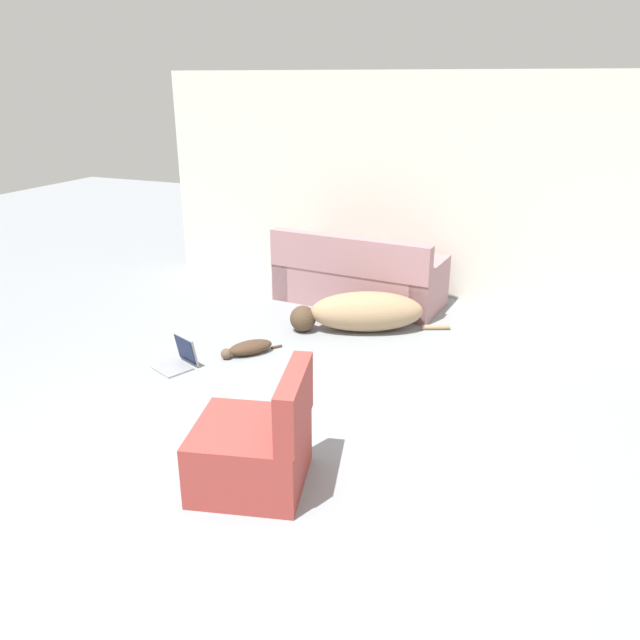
{
  "coord_description": "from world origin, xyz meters",
  "views": [
    {
      "loc": [
        1.59,
        -2.59,
        2.35
      ],
      "look_at": [
        -0.22,
        1.74,
        0.52
      ],
      "focal_mm": 35.0,
      "sensor_mm": 36.0,
      "label": 1
    }
  ],
  "objects": [
    {
      "name": "ground_plane",
      "position": [
        0.0,
        0.0,
        0.0
      ],
      "size": [
        20.0,
        20.0,
        0.0
      ],
      "primitive_type": "plane",
      "color": "gray"
    },
    {
      "name": "wall_back",
      "position": [
        0.0,
        4.25,
        1.22
      ],
      "size": [
        6.44,
        0.06,
        2.43
      ],
      "color": "silver",
      "rests_on": "ground_plane"
    },
    {
      "name": "couch",
      "position": [
        -0.56,
        3.65,
        0.27
      ],
      "size": [
        1.87,
        0.92,
        0.81
      ],
      "rotation": [
        0.0,
        0.0,
        3.07
      ],
      "color": "#A3757A",
      "rests_on": "ground_plane"
    },
    {
      "name": "dog",
      "position": [
        -0.26,
        2.88,
        0.19
      ],
      "size": [
        1.52,
        0.85,
        0.4
      ],
      "rotation": [
        0.0,
        0.0,
        3.56
      ],
      "color": "#A38460",
      "rests_on": "ground_plane"
    },
    {
      "name": "cat",
      "position": [
        -1.01,
        1.94,
        0.06
      ],
      "size": [
        0.42,
        0.51,
        0.12
      ],
      "rotation": [
        0.0,
        0.0,
        4.04
      ],
      "color": "#473323",
      "rests_on": "ground_plane"
    },
    {
      "name": "laptop_open",
      "position": [
        -1.43,
        1.48,
        0.09
      ],
      "size": [
        0.38,
        0.39,
        0.27
      ],
      "rotation": [
        0.0,
        0.0,
        -0.4
      ],
      "color": "gray",
      "rests_on": "ground_plane"
    },
    {
      "name": "side_chair",
      "position": [
        -0.02,
        0.26,
        0.26
      ],
      "size": [
        0.81,
        0.79,
        0.77
      ],
      "rotation": [
        0.0,
        0.0,
        4.96
      ],
      "color": "#993833",
      "rests_on": "ground_plane"
    }
  ]
}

